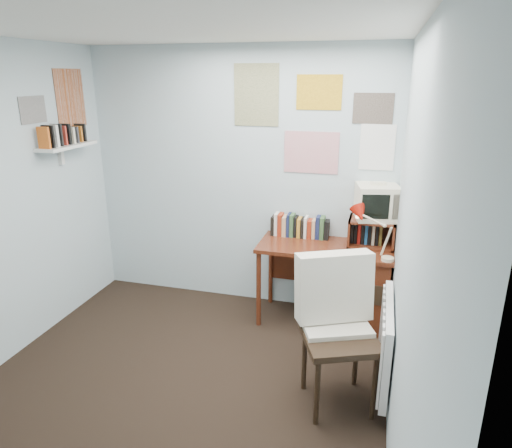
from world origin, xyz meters
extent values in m
plane|color=black|center=(0.00, 0.00, 0.00)|extent=(3.50, 3.50, 0.00)
cube|color=#B0C3C9|center=(0.00, 1.75, 1.25)|extent=(3.00, 0.02, 2.50)
cube|color=#B0C3C9|center=(1.50, 0.00, 1.25)|extent=(0.02, 3.50, 2.50)
cube|color=white|center=(0.00, 0.00, 2.50)|extent=(3.00, 3.50, 0.02)
cube|color=#622916|center=(0.90, 1.48, 0.74)|extent=(1.20, 0.55, 0.03)
cube|color=#622916|center=(1.23, 1.48, 0.36)|extent=(0.50, 0.50, 0.72)
cylinder|color=#622916|center=(0.34, 1.24, 0.36)|extent=(0.04, 0.04, 0.72)
cylinder|color=#622916|center=(0.34, 1.71, 0.36)|extent=(0.04, 0.04, 0.72)
cube|color=#622916|center=(0.65, 1.73, 0.42)|extent=(0.64, 0.02, 0.30)
cube|color=black|center=(1.15, 0.35, 0.52)|extent=(0.68, 0.67, 1.03)
cube|color=red|center=(1.44, 1.26, 0.95)|extent=(0.27, 0.24, 0.38)
cube|color=#622916|center=(1.29, 1.59, 0.89)|extent=(0.40, 0.30, 0.25)
cube|color=#EBE4C4|center=(1.32, 1.61, 1.18)|extent=(0.41, 0.39, 0.33)
cube|color=#622916|center=(0.66, 1.66, 0.87)|extent=(0.60, 0.14, 0.22)
cube|color=white|center=(1.46, 0.55, 0.42)|extent=(0.09, 0.80, 0.60)
cube|color=white|center=(-1.40, 1.10, 1.62)|extent=(0.20, 0.62, 0.24)
cube|color=white|center=(0.70, 1.74, 1.85)|extent=(1.20, 0.01, 0.90)
cube|color=white|center=(-1.49, 1.10, 2.00)|extent=(0.01, 0.70, 0.60)
camera|label=1|loc=(1.31, -2.40, 2.22)|focal=32.00mm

